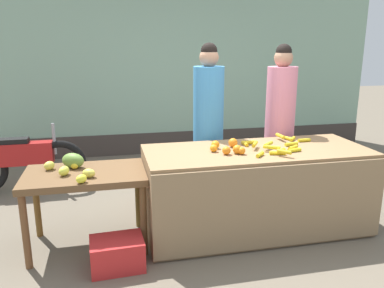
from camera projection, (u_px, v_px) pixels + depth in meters
name	position (u px, v px, depth m)	size (l,w,h in m)	color
ground_plane	(222.00, 231.00, 3.92)	(24.00, 24.00, 0.00)	#665B4C
market_wall_back	(170.00, 66.00, 6.52)	(7.23, 0.23, 3.01)	#8CB299
fruit_stall_counter	(256.00, 190.00, 3.88)	(2.20, 0.92, 0.84)	olive
side_table_wooden	(85.00, 182.00, 3.49)	(1.08, 0.68, 0.72)	brown
banana_bunch_pile	(277.00, 145.00, 3.83)	(0.79, 0.73, 0.07)	gold
orange_pile	(228.00, 147.00, 3.71)	(0.32, 0.35, 0.09)	orange
mango_papaya_pile	(72.00, 165.00, 3.50)	(0.49, 0.62, 0.14)	#D8DA46
vendor_woman_blue_shirt	(208.00, 127.00, 4.35)	(0.34, 0.34, 1.86)	#33333D
vendor_woman_pink_shirt	(280.00, 124.00, 4.51)	(0.34, 0.34, 1.84)	#33333D
parked_motorcycle	(20.00, 162.00, 4.86)	(1.60, 0.18, 0.88)	black
produce_crate	(117.00, 254.00, 3.25)	(0.44, 0.32, 0.26)	red
produce_sack	(160.00, 186.00, 4.54)	(0.36, 0.30, 0.45)	maroon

